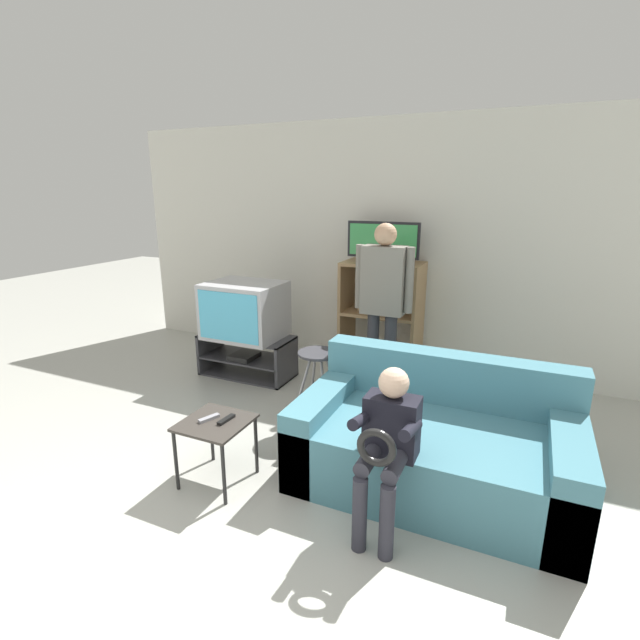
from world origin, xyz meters
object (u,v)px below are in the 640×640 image
television_flat (383,243)px  couch (435,444)px  television_main (245,310)px  tv_stand (247,356)px  person_seated_child (387,439)px  remote_control_white (209,418)px  person_standing_adult (383,295)px  media_shelf (381,317)px  folding_stool (318,368)px  remote_control_black (226,420)px  snack_table (216,430)px

television_flat → couch: bearing=-62.2°
couch → television_main: bearing=153.9°
tv_stand → person_seated_child: 2.59m
remote_control_white → person_standing_adult: bearing=91.8°
person_standing_adult → media_shelf: bearing=107.6°
folding_stool → person_standing_adult: size_ratio=0.40×
remote_control_black → couch: size_ratio=0.08×
remote_control_black → couch: (1.25, 0.55, -0.17)m
remote_control_black → couch: couch is taller
remote_control_white → person_seated_child: (1.19, 0.02, 0.13)m
remote_control_black → remote_control_white: size_ratio=1.00×
television_flat → couch: television_flat is taller
tv_stand → remote_control_black: 1.86m
folding_stool → person_seated_child: (0.84, -0.94, 0.06)m
remote_control_white → couch: (1.36, 0.58, -0.17)m
person_standing_adult → person_seated_child: bearing=-72.1°
television_flat → media_shelf: bearing=-52.8°
tv_stand → person_seated_child: bearing=-39.5°
person_seated_child → person_standing_adult: bearing=107.9°
remote_control_black → snack_table: bearing=-147.0°
tv_stand → person_seated_child: (1.98, -1.63, 0.36)m
television_flat → remote_control_black: size_ratio=5.17×
television_flat → snack_table: (-0.38, -2.35, -0.99)m
snack_table → couch: (1.31, 0.59, -0.10)m
remote_control_white → couch: couch is taller
remote_control_white → person_standing_adult: (0.64, 1.73, 0.53)m
folding_stool → couch: couch is taller
media_shelf → person_seated_child: 2.43m
folding_stool → snack_table: folding_stool is taller
television_main → person_seated_child: television_main is taller
tv_stand → person_standing_adult: person_standing_adult is taller
television_flat → remote_control_white: bearing=-100.4°
snack_table → tv_stand: bearing=116.9°
remote_control_white → remote_control_black: bearing=37.8°
tv_stand → media_shelf: size_ratio=0.82×
television_main → television_flat: size_ratio=1.01×
tv_stand → folding_stool: bearing=-31.4°
snack_table → person_seated_child: 1.16m
tv_stand → television_main: television_main is taller
tv_stand → person_seated_child: person_seated_child is taller
folding_stool → remote_control_black: 0.95m
media_shelf → person_standing_adult: size_ratio=0.73×
remote_control_black → person_seated_child: 1.09m
media_shelf → snack_table: bearing=-99.7°
folding_stool → person_standing_adult: bearing=69.6°
television_main → person_seated_child: (1.97, -1.61, -0.14)m
media_shelf → person_standing_adult: bearing=-72.4°
person_standing_adult → folding_stool: bearing=-110.4°
couch → tv_stand: bearing=153.7°
remote_control_black → person_standing_adult: bearing=77.7°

